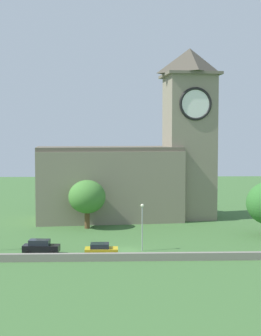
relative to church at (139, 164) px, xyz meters
name	(u,v)px	position (x,y,z in m)	size (l,w,h in m)	color
ground_plane	(125,229)	(-2.72, -9.83, -10.00)	(200.00, 200.00, 0.00)	#3D6633
church	(139,164)	(0.00, 0.00, 0.00)	(33.45, 14.06, 31.03)	gray
quay_barrier	(129,257)	(-2.72, -30.36, -9.53)	(43.65, 0.70, 0.95)	gray
car_black	(41,247)	(-13.99, -26.66, -9.04)	(4.80, 2.33, 1.90)	black
car_yellow	(101,250)	(-6.18, -28.10, -9.15)	(4.18, 2.29, 1.68)	gold
streetlamp_west_mid	(142,219)	(-0.80, -25.36, -5.73)	(0.44, 0.44, 6.31)	#9EA0A5
tree_riverside_east	(87,197)	(-8.94, -9.08, -4.80)	(6.10, 6.10, 7.98)	brown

